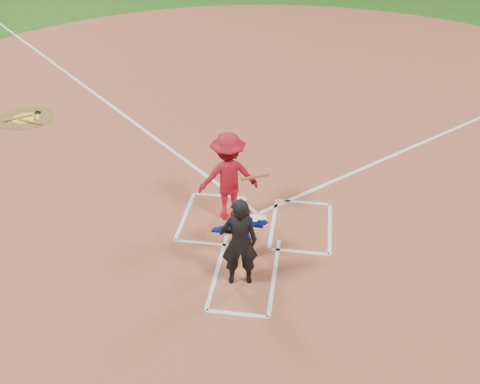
# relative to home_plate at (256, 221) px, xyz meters

# --- Properties ---
(ground) EXTENTS (120.00, 120.00, 0.00)m
(ground) POSITION_rel_home_plate_xyz_m (0.00, 0.00, -0.02)
(ground) COLOR #205214
(ground) RESTS_ON ground
(home_plate_dirt) EXTENTS (28.00, 28.00, 0.01)m
(home_plate_dirt) POSITION_rel_home_plate_xyz_m (0.00, 6.00, -0.01)
(home_plate_dirt) COLOR #9B4C32
(home_plate_dirt) RESTS_ON ground
(home_plate) EXTENTS (0.60, 0.60, 0.02)m
(home_plate) POSITION_rel_home_plate_xyz_m (0.00, 0.00, 0.00)
(home_plate) COLOR white
(home_plate) RESTS_ON home_plate_dirt
(on_deck_circle) EXTENTS (1.70, 1.70, 0.01)m
(on_deck_circle) POSITION_rel_home_plate_xyz_m (-7.59, 4.35, -0.00)
(on_deck_circle) COLOR brown
(on_deck_circle) RESTS_ON home_plate_dirt
(on_deck_logo) EXTENTS (0.80, 0.80, 0.00)m
(on_deck_logo) POSITION_rel_home_plate_xyz_m (-7.59, 4.35, 0.00)
(on_deck_logo) COLOR yellow
(on_deck_logo) RESTS_ON on_deck_circle
(on_deck_bat_a) EXTENTS (0.47, 0.76, 0.06)m
(on_deck_bat_a) POSITION_rel_home_plate_xyz_m (-7.44, 4.60, 0.03)
(on_deck_bat_a) COLOR olive
(on_deck_bat_a) RESTS_ON on_deck_circle
(on_deck_bat_b) EXTENTS (0.67, 0.61, 0.06)m
(on_deck_bat_b) POSITION_rel_home_plate_xyz_m (-7.79, 4.25, 0.03)
(on_deck_bat_b) COLOR olive
(on_deck_bat_b) RESTS_ON on_deck_circle
(on_deck_bat_c) EXTENTS (0.83, 0.27, 0.06)m
(on_deck_bat_c) POSITION_rel_home_plate_xyz_m (-7.29, 4.05, 0.03)
(on_deck_bat_c) COLOR #946236
(on_deck_bat_c) RESTS_ON on_deck_circle
(bat_weight_donut) EXTENTS (0.19, 0.19, 0.05)m
(bat_weight_donut) POSITION_rel_home_plate_xyz_m (-7.39, 4.75, 0.03)
(bat_weight_donut) COLOR black
(bat_weight_donut) RESTS_ON on_deck_circle
(catcher) EXTENTS (1.21, 0.79, 1.25)m
(catcher) POSITION_rel_home_plate_xyz_m (-0.14, -1.24, 0.62)
(catcher) COLOR #1424A6
(catcher) RESTS_ON home_plate_dirt
(umpire) EXTENTS (0.74, 0.57, 1.82)m
(umpire) POSITION_rel_home_plate_xyz_m (-0.08, -1.94, 0.90)
(umpire) COLOR black
(umpire) RESTS_ON home_plate_dirt
(chalk_markings) EXTENTS (28.35, 17.32, 0.01)m
(chalk_markings) POSITION_rel_home_plate_xyz_m (0.00, 5.29, -0.01)
(chalk_markings) COLOR white
(chalk_markings) RESTS_ON home_plate_dirt
(batter_at_plate) EXTENTS (1.61, 1.11, 2.00)m
(batter_at_plate) POSITION_rel_home_plate_xyz_m (-0.63, 0.15, 0.99)
(batter_at_plate) COLOR #A51221
(batter_at_plate) RESTS_ON home_plate_dirt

